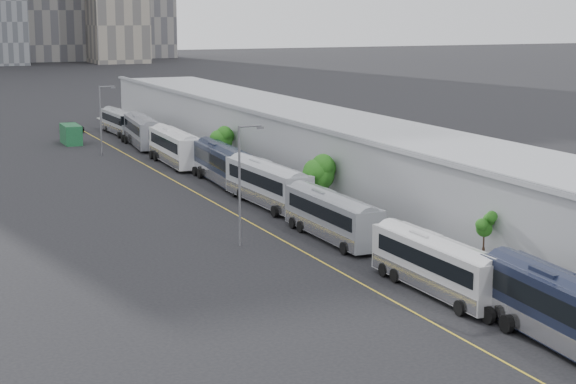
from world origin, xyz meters
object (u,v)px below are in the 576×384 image
bus_2 (437,270)px  street_lamp_near (242,177)px  bus_7 (142,134)px  bus_4 (268,188)px  bus_1 (569,319)px  bus_8 (120,124)px  suv (73,127)px  street_lamp_far (102,115)px  bus_6 (175,150)px  bus_3 (332,220)px  shipping_container (71,134)px  bus_5 (223,167)px

bus_2 → street_lamp_near: size_ratio=1.35×
bus_7 → bus_4: bearing=-84.0°
bus_1 → bus_2: bearing=97.9°
bus_8 → suv: (-5.66, 5.86, -0.80)m
bus_2 → bus_4: bus_4 is taller
bus_7 → street_lamp_far: (-6.53, -5.84, 3.29)m
bus_6 → bus_7: bus_6 is taller
bus_3 → bus_4: 14.32m
bus_7 → shipping_container: bearing=147.0°
bus_3 → suv: size_ratio=2.54×
bus_2 → shipping_container: size_ratio=2.32×
bus_3 → bus_4: bus_4 is taller
street_lamp_far → shipping_container: (-1.54, 12.26, -3.68)m
bus_3 → bus_7: 56.60m
bus_1 → bus_7: bearing=94.3°
bus_7 → suv: bearing=110.7°
bus_3 → bus_6: 40.50m
bus_3 → bus_8: bearing=89.5°
street_lamp_near → shipping_container: street_lamp_near is taller
bus_5 → bus_7: bearing=94.5°
bus_8 → street_lamp_near: size_ratio=1.32×
bus_8 → shipping_container: bus_8 is taller
street_lamp_near → street_lamp_far: street_lamp_near is taller
bus_4 → street_lamp_far: (-6.89, 36.45, 3.29)m
street_lamp_far → bus_8: bearing=70.7°
bus_4 → bus_8: bus_4 is taller
bus_7 → street_lamp_far: bearing=-132.7°
bus_1 → suv: size_ratio=2.78×
bus_3 → bus_8: 70.33m
bus_5 → suv: size_ratio=2.77×
bus_4 → bus_2: bearing=-93.1°
bus_5 → bus_6: 13.45m
suv → bus_4: bearing=-93.2°
bus_8 → suv: size_ratio=2.44×
bus_7 → shipping_container: 10.32m
street_lamp_near → street_lamp_far: 49.69m
bus_4 → bus_3: bearing=-93.5°
bus_7 → bus_2: bearing=-84.8°
bus_4 → street_lamp_near: (-7.52, -13.23, 3.61)m
bus_1 → bus_8: bearing=94.1°
bus_1 → bus_3: bearing=95.1°
bus_2 → bus_3: 15.58m
bus_8 → bus_2: bearing=-92.0°
bus_3 → shipping_container: (-8.01, 63.02, -0.26)m
bus_5 → shipping_container: size_ratio=2.57×
bus_1 → bus_7: (-0.46, 83.77, 0.01)m
bus_2 → street_lamp_near: 18.40m
bus_3 → street_lamp_near: size_ratio=1.37×
bus_7 → suv: bus_7 is taller
bus_1 → bus_3: size_ratio=1.09×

